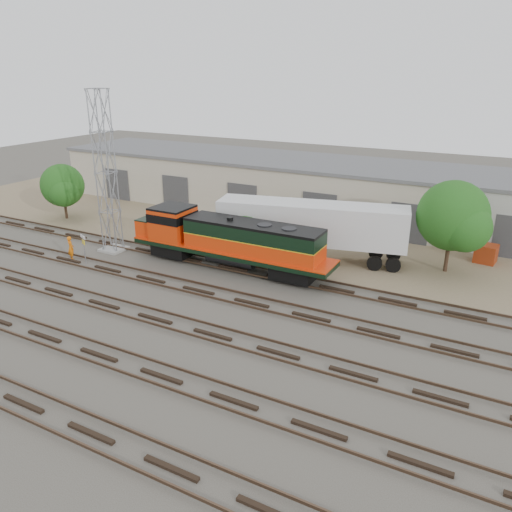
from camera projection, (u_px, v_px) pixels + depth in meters
The scene contains 13 objects.
ground at pixel (185, 300), 31.70m from camera, with size 140.00×140.00×0.00m, color #47423A.
dirt_strip at pixel (285, 235), 44.09m from camera, with size 80.00×16.00×0.02m, color #726047.
tracks at pixel (155, 318), 29.19m from camera, with size 80.00×20.40×0.28m.
warehouse at pixel (320, 188), 49.73m from camera, with size 58.40×10.40×5.30m.
locomotive at pixel (227, 240), 36.09m from camera, with size 15.78×2.77×3.79m.
signal_tower at pixel (106, 176), 38.31m from camera, with size 1.84×1.84×12.47m.
sign_post at pixel (84, 244), 37.13m from camera, with size 0.86×0.42×2.27m.
worker at pixel (71, 248), 38.11m from camera, with size 0.69×0.45×1.88m, color orange.
semi_trailer at pixel (316, 225), 37.64m from camera, with size 14.52×5.93×4.38m.
dumpster_red at pixel (486, 254), 37.68m from camera, with size 1.50×1.40×1.40m, color maroon.
tree_west at pixel (63, 187), 47.71m from camera, with size 4.29×4.09×5.35m.
tree_mid at pixel (252, 234), 38.92m from camera, with size 4.38×4.17×4.17m.
tree_east at pixel (456, 219), 34.52m from camera, with size 5.19×4.94×6.67m.
Camera 1 is at (17.49, -23.19, 13.76)m, focal length 35.00 mm.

